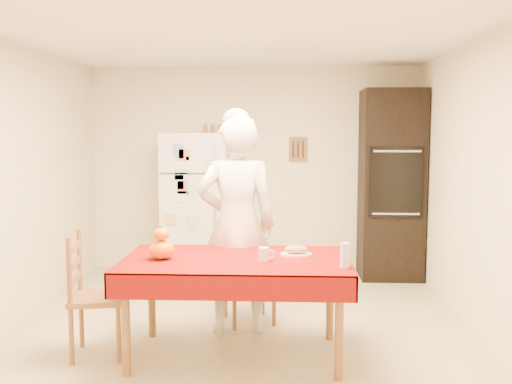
# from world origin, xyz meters

# --- Properties ---
(floor) EXTENTS (4.50, 4.50, 0.00)m
(floor) POSITION_xyz_m (0.00, 0.00, 0.00)
(floor) COLOR tan
(floor) RESTS_ON ground
(room_shell) EXTENTS (4.02, 4.52, 2.51)m
(room_shell) POSITION_xyz_m (0.00, 0.00, 1.62)
(room_shell) COLOR beige
(room_shell) RESTS_ON ground
(refrigerator) EXTENTS (0.75, 0.74, 1.70)m
(refrigerator) POSITION_xyz_m (-0.65, 1.88, 0.85)
(refrigerator) COLOR white
(refrigerator) RESTS_ON floor
(oven_cabinet) EXTENTS (0.70, 0.62, 2.20)m
(oven_cabinet) POSITION_xyz_m (1.63, 1.93, 1.10)
(oven_cabinet) COLOR black
(oven_cabinet) RESTS_ON floor
(dining_table) EXTENTS (1.70, 1.00, 0.76)m
(dining_table) POSITION_xyz_m (0.02, -0.57, 0.69)
(dining_table) COLOR brown
(dining_table) RESTS_ON floor
(chair_far) EXTENTS (0.53, 0.52, 0.95)m
(chair_far) POSITION_xyz_m (0.05, 0.29, 0.51)
(chair_far) COLOR brown
(chair_far) RESTS_ON floor
(chair_left) EXTENTS (0.46, 0.47, 0.95)m
(chair_left) POSITION_xyz_m (-1.09, -0.61, 0.51)
(chair_left) COLOR brown
(chair_left) RESTS_ON floor
(seated_woman) EXTENTS (0.72, 0.52, 1.85)m
(seated_woman) POSITION_xyz_m (-0.02, -0.02, 0.92)
(seated_woman) COLOR silver
(seated_woman) RESTS_ON floor
(coffee_mug) EXTENTS (0.08, 0.08, 0.10)m
(coffee_mug) POSITION_xyz_m (0.23, -0.65, 0.81)
(coffee_mug) COLOR silver
(coffee_mug) RESTS_ON dining_table
(pumpkin_lower) EXTENTS (0.19, 0.19, 0.14)m
(pumpkin_lower) POSITION_xyz_m (-0.53, -0.63, 0.83)
(pumpkin_lower) COLOR #DF3F05
(pumpkin_lower) RESTS_ON dining_table
(pumpkin_upper) EXTENTS (0.12, 0.12, 0.09)m
(pumpkin_upper) POSITION_xyz_m (-0.53, -0.63, 0.95)
(pumpkin_upper) COLOR #E25605
(pumpkin_upper) RESTS_ON pumpkin_lower
(wine_glass) EXTENTS (0.07, 0.07, 0.18)m
(wine_glass) POSITION_xyz_m (0.81, -0.83, 0.85)
(wine_glass) COLOR silver
(wine_glass) RESTS_ON dining_table
(bread_plate) EXTENTS (0.24, 0.24, 0.02)m
(bread_plate) POSITION_xyz_m (0.47, -0.46, 0.77)
(bread_plate) COLOR white
(bread_plate) RESTS_ON dining_table
(bread_loaf) EXTENTS (0.18, 0.10, 0.06)m
(bread_loaf) POSITION_xyz_m (0.47, -0.46, 0.81)
(bread_loaf) COLOR #957249
(bread_loaf) RESTS_ON bread_plate
(spice_jar_left) EXTENTS (0.05, 0.05, 0.10)m
(spice_jar_left) POSITION_xyz_m (-0.55, 1.93, 1.75)
(spice_jar_left) COLOR #98531B
(spice_jar_left) RESTS_ON refrigerator
(spice_jar_mid) EXTENTS (0.05, 0.05, 0.10)m
(spice_jar_mid) POSITION_xyz_m (-0.46, 1.93, 1.75)
(spice_jar_mid) COLOR brown
(spice_jar_mid) RESTS_ON refrigerator
(spice_jar_right) EXTENTS (0.05, 0.05, 0.10)m
(spice_jar_right) POSITION_xyz_m (-0.38, 1.93, 1.75)
(spice_jar_right) COLOR brown
(spice_jar_right) RESTS_ON refrigerator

